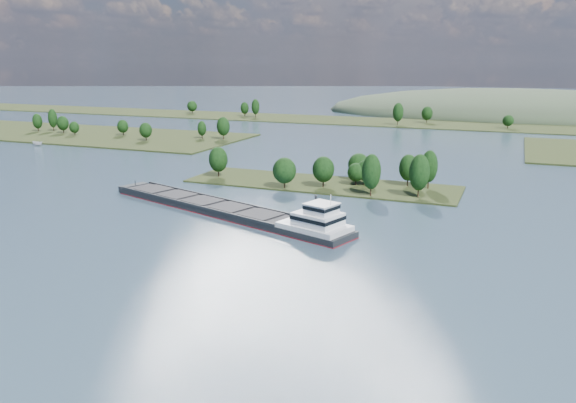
% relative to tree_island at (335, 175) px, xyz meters
% --- Properties ---
extents(ground, '(1800.00, 1800.00, 0.00)m').
position_rel_tree_island_xyz_m(ground, '(-5.74, -58.79, -4.22)').
color(ground, '#344C5A').
rests_on(ground, ground).
extents(tree_island, '(100.00, 32.64, 15.72)m').
position_rel_tree_island_xyz_m(tree_island, '(0.00, 0.00, 0.00)').
color(tree_island, '#263015').
rests_on(tree_island, ground).
extents(left_bank, '(300.00, 80.00, 15.61)m').
position_rel_tree_island_xyz_m(left_bank, '(-234.49, 81.36, -3.31)').
color(left_bank, '#263015').
rests_on(left_bank, ground).
extents(back_shoreline, '(900.00, 60.00, 16.69)m').
position_rel_tree_island_xyz_m(back_shoreline, '(2.56, 220.99, -3.48)').
color(back_shoreline, '#263015').
rests_on(back_shoreline, ground).
extents(hill_west, '(320.00, 160.00, 44.00)m').
position_rel_tree_island_xyz_m(hill_west, '(54.26, 321.21, -4.22)').
color(hill_west, '#384831').
rests_on(hill_west, ground).
extents(cargo_barge, '(91.35, 39.39, 12.52)m').
position_rel_tree_island_xyz_m(cargo_barge, '(-15.25, -48.76, -2.65)').
color(cargo_barge, black).
rests_on(cargo_barge, ground).
extents(motorboat, '(6.76, 2.75, 2.58)m').
position_rel_tree_island_xyz_m(motorboat, '(-178.61, 36.29, -2.94)').
color(motorboat, silver).
rests_on(motorboat, ground).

